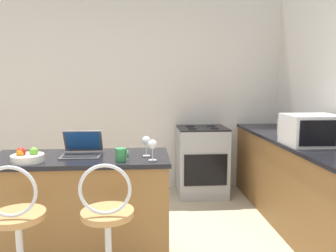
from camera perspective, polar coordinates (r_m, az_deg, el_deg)
The scene contains 13 objects.
wall_back at distance 4.52m, azimuth -6.06°, elevation 5.21°, with size 12.00×0.06×2.60m.
breakfast_bar at distance 2.85m, azimuth -14.86°, elevation -14.00°, with size 1.43×0.61×0.90m.
counter_right at distance 3.53m, azimuth 23.27°, elevation -10.08°, with size 0.59×3.05×0.90m.
bar_stool_near at distance 2.39m, azimuth -24.59°, elevation -18.33°, with size 0.40×0.40×1.01m.
bar_stool_far at distance 2.27m, azimuth -10.42°, elevation -19.23°, with size 0.40×0.40×1.01m.
laptop at distance 2.73m, azimuth -14.77°, elevation -3.94°, with size 0.31×0.27×0.20m.
microwave at distance 3.34m, azimuth 23.68°, elevation -0.63°, with size 0.47×0.40×0.29m.
toaster at distance 3.77m, azimuth 20.98°, elevation -0.46°, with size 0.25×0.32×0.18m.
stove_range at distance 4.38m, azimuth 5.89°, elevation -6.10°, with size 0.63×0.57×0.91m.
wine_glass_tall at distance 2.61m, azimuth -3.78°, elevation -2.71°, with size 0.07×0.07×0.16m.
wine_glass_short at distance 2.46m, azimuth -2.73°, elevation -3.38°, with size 0.07×0.07×0.16m.
fruit_bowl at distance 2.65m, azimuth -23.33°, elevation -4.97°, with size 0.24×0.24×0.11m.
mug_green at distance 2.49m, azimuth -8.13°, elevation -4.93°, with size 0.10×0.08×0.10m.
Camera 1 is at (0.15, -1.96, 1.50)m, focal length 35.00 mm.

